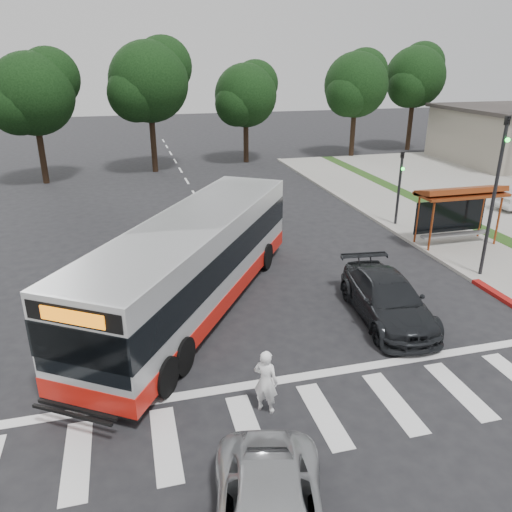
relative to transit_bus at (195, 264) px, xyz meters
name	(u,v)px	position (x,y,z in m)	size (l,w,h in m)	color
ground	(269,322)	(2.25, -1.80, -1.69)	(140.00, 140.00, 0.00)	black
sidewalk_east	(423,225)	(13.25, 6.20, -1.63)	(4.00, 40.00, 0.12)	gray
curb_east	(390,228)	(11.25, 6.20, -1.61)	(0.30, 40.00, 0.15)	#9E9991
crosswalk_ladder	(324,415)	(2.25, -6.80, -1.68)	(18.00, 2.60, 0.01)	silver
bus_shelter	(459,198)	(13.05, 3.30, 0.66)	(4.20, 1.60, 2.86)	#903B18
traffic_signal_ne_tall	(496,185)	(11.85, -0.31, 2.19)	(0.18, 0.37, 6.50)	black
traffic_signal_ne_short	(400,181)	(11.85, 6.69, 0.79)	(0.18, 0.37, 4.00)	black
tree_ne_a	(357,84)	(18.32, 26.26, 4.70)	(6.16, 5.74, 9.30)	black
tree_ne_b	(416,76)	(25.32, 28.26, 5.23)	(6.16, 5.74, 10.02)	black
tree_north_a	(150,80)	(0.33, 24.26, 5.24)	(6.60, 6.15, 10.17)	black
tree_north_b	(246,94)	(8.32, 26.26, 3.97)	(5.72, 5.33, 8.43)	black
tree_north_c	(34,93)	(-7.68, 22.26, 4.60)	(6.16, 5.74, 9.30)	black
transit_bus	(195,264)	(0.00, 0.00, 0.00)	(2.83, 13.06, 3.37)	silver
pedestrian	(266,381)	(0.87, -6.22, -0.80)	(0.65, 0.42, 1.77)	white
dark_sedan	(387,299)	(6.26, -2.57, -0.92)	(2.14, 5.27, 1.53)	black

